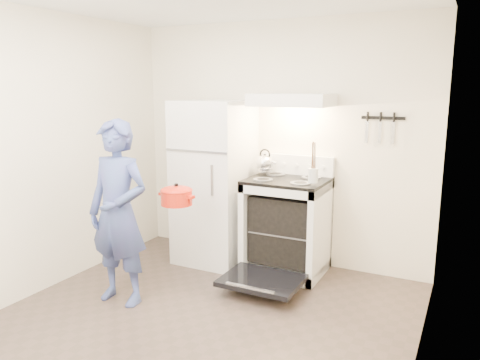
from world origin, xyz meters
name	(u,v)px	position (x,y,z in m)	size (l,w,h in m)	color
floor	(187,332)	(0.00, 0.00, 0.00)	(3.60, 3.60, 0.00)	#4A3A33
back_wall	(279,144)	(0.00, 1.80, 1.25)	(3.20, 0.02, 2.50)	#F6EACE
refrigerator	(214,182)	(-0.58, 1.45, 0.85)	(0.70, 0.70, 1.70)	white
stove_body	(286,227)	(0.23, 1.48, 0.46)	(0.76, 0.65, 0.92)	white
cooktop	(287,181)	(0.23, 1.48, 0.94)	(0.76, 0.65, 0.03)	black
backsplash	(298,165)	(0.23, 1.76, 1.05)	(0.76, 0.07, 0.20)	white
oven_door	(262,280)	(0.23, 0.88, 0.12)	(0.70, 0.54, 0.04)	black
oven_rack	(286,229)	(0.23, 1.48, 0.44)	(0.60, 0.52, 0.01)	gray
range_hood	(292,100)	(0.23, 1.55, 1.71)	(0.76, 0.50, 0.12)	white
knife_strip	(383,118)	(1.05, 1.79, 1.55)	(0.40, 0.02, 0.03)	black
pizza_stone	(291,226)	(0.25, 1.56, 0.45)	(0.30, 0.30, 0.02)	#986D51
tea_kettle	(265,162)	(-0.07, 1.61, 1.08)	(0.21, 0.18, 0.26)	silver
utensil_jar	(313,176)	(0.55, 1.28, 1.05)	(0.09, 0.09, 0.13)	silver
person	(118,213)	(-0.80, 0.21, 0.79)	(0.58, 0.38, 1.58)	#314E7F
dutch_oven	(177,198)	(-0.48, 0.60, 0.87)	(0.35, 0.28, 0.23)	red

